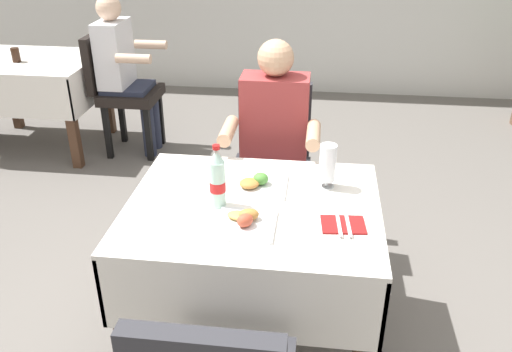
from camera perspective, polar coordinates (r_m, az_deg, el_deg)
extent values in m
plane|color=#66605B|center=(2.72, -1.49, -16.37)|extent=(11.00, 11.00, 0.00)
cube|color=white|center=(2.24, -0.32, -3.22)|extent=(1.06, 0.87, 0.02)
cube|color=white|center=(1.99, -1.93, -13.73)|extent=(1.06, 0.02, 0.32)
cube|color=white|center=(2.69, 0.86, -1.70)|extent=(1.06, 0.02, 0.32)
cube|color=white|center=(2.44, -12.64, -5.79)|extent=(0.02, 0.87, 0.32)
cube|color=white|center=(2.33, 12.66, -7.55)|extent=(0.02, 0.87, 0.32)
cube|color=#472D1E|center=(2.27, -13.88, -15.42)|extent=(0.07, 0.07, 0.73)
cube|color=#472D1E|center=(2.17, 11.40, -17.68)|extent=(0.07, 0.07, 0.73)
cube|color=#472D1E|center=(2.83, -8.83, -5.24)|extent=(0.07, 0.07, 0.73)
cube|color=#472D1E|center=(2.75, 10.57, -6.53)|extent=(0.07, 0.07, 0.73)
cube|color=#2D2D33|center=(3.00, 1.50, -0.19)|extent=(0.44, 0.44, 0.08)
cube|color=#2D2D33|center=(3.12, 2.03, 6.18)|extent=(0.42, 0.06, 0.44)
cube|color=black|center=(3.01, -2.13, -5.98)|extent=(0.04, 0.04, 0.45)
cube|color=black|center=(2.98, 4.39, -6.42)|extent=(0.04, 0.04, 0.45)
cube|color=black|center=(3.29, -1.20, -2.73)|extent=(0.04, 0.04, 0.45)
cube|color=black|center=(3.27, 4.72, -3.10)|extent=(0.04, 0.04, 0.45)
cylinder|color=#282D42|center=(2.97, -0.17, -6.47)|extent=(0.10, 0.10, 0.45)
cylinder|color=#282D42|center=(2.95, 2.94, -6.68)|extent=(0.10, 0.10, 0.45)
cube|color=#282D42|center=(2.95, 1.77, -0.23)|extent=(0.34, 0.36, 0.12)
cube|color=#9E3838|center=(2.89, 2.01, 5.94)|extent=(0.36, 0.20, 0.50)
sphere|color=tan|center=(2.78, 2.13, 12.55)|extent=(0.19, 0.19, 0.19)
cylinder|color=tan|center=(2.70, -3.00, 4.85)|extent=(0.07, 0.26, 0.07)
cylinder|color=tan|center=(2.66, 6.18, 4.39)|extent=(0.07, 0.26, 0.07)
cube|color=white|center=(2.08, -1.11, -5.26)|extent=(0.23, 0.23, 0.01)
ellipsoid|color=#B77A38|center=(2.09, -0.78, -4.16)|extent=(0.09, 0.07, 0.05)
ellipsoid|color=gold|center=(2.11, -1.86, -4.27)|extent=(0.11, 0.09, 0.02)
ellipsoid|color=#C14C33|center=(2.05, -1.20, -4.78)|extent=(0.09, 0.09, 0.05)
cube|color=white|center=(2.36, 0.52, -0.99)|extent=(0.23, 0.23, 0.01)
ellipsoid|color=#4C8E38|center=(2.34, 0.50, -0.29)|extent=(0.07, 0.07, 0.05)
ellipsoid|color=#B77A38|center=(2.33, -0.72, -0.79)|extent=(0.12, 0.12, 0.04)
cylinder|color=white|center=(2.38, 7.53, -1.08)|extent=(0.07, 0.07, 0.01)
cylinder|color=white|center=(2.37, 7.55, -0.70)|extent=(0.02, 0.02, 0.03)
cylinder|color=white|center=(2.33, 7.70, 1.43)|extent=(0.07, 0.07, 0.17)
cylinder|color=black|center=(2.35, 7.63, 0.43)|extent=(0.07, 0.07, 0.08)
cylinder|color=silver|center=(2.18, -4.15, -0.85)|extent=(0.07, 0.07, 0.20)
cylinder|color=red|center=(2.18, -4.14, -1.08)|extent=(0.07, 0.07, 0.04)
cone|color=silver|center=(2.12, -4.26, 2.21)|extent=(0.06, 0.06, 0.05)
cylinder|color=red|center=(2.10, -4.30, 3.11)|extent=(0.03, 0.03, 0.02)
cube|color=maroon|center=(2.11, 9.33, -5.18)|extent=(0.18, 0.14, 0.01)
cube|color=silver|center=(2.11, 8.86, -5.01)|extent=(0.03, 0.19, 0.01)
cube|color=silver|center=(2.11, 9.83, -5.02)|extent=(0.03, 0.19, 0.01)
cube|color=white|center=(4.70, -23.05, 11.34)|extent=(1.01, 0.84, 0.02)
cube|color=white|center=(4.41, -25.11, 7.62)|extent=(1.01, 0.02, 0.32)
cube|color=white|center=(5.09, -20.55, 10.90)|extent=(1.01, 0.02, 0.32)
cube|color=white|center=(4.52, -17.08, 9.48)|extent=(0.02, 0.84, 0.32)
cube|color=#472D1E|center=(4.30, -19.14, 5.34)|extent=(0.07, 0.07, 0.73)
cube|color=#472D1E|center=(5.32, -24.76, 8.44)|extent=(0.07, 0.07, 0.73)
cube|color=#472D1E|center=(4.91, -15.72, 8.54)|extent=(0.07, 0.07, 0.73)
cube|color=black|center=(4.43, -13.24, 8.49)|extent=(0.44, 0.44, 0.08)
cube|color=black|center=(4.45, -16.70, 11.66)|extent=(0.06, 0.42, 0.44)
cube|color=black|center=(4.32, -11.46, 4.40)|extent=(0.04, 0.04, 0.45)
cube|color=black|center=(4.62, -10.21, 6.07)|extent=(0.04, 0.04, 0.45)
cube|color=black|center=(4.44, -15.66, 4.54)|extent=(0.04, 0.04, 0.45)
cube|color=black|center=(4.73, -14.18, 6.16)|extent=(0.04, 0.04, 0.45)
cylinder|color=#282D42|center=(4.41, -11.46, 4.88)|extent=(0.10, 0.10, 0.45)
cylinder|color=#282D42|center=(4.55, -10.86, 5.66)|extent=(0.10, 0.10, 0.45)
cube|color=#282D42|center=(4.43, -13.51, 8.74)|extent=(0.36, 0.34, 0.12)
cube|color=silver|center=(4.37, -14.97, 12.58)|extent=(0.20, 0.36, 0.50)
sphere|color=beige|center=(4.30, -15.55, 17.00)|extent=(0.19, 0.19, 0.19)
cylinder|color=beige|center=(4.09, -13.02, 12.17)|extent=(0.26, 0.07, 0.07)
cylinder|color=beige|center=(4.49, -11.22, 13.67)|extent=(0.26, 0.07, 0.07)
cylinder|color=black|center=(4.64, -24.39, 11.75)|extent=(0.06, 0.06, 0.11)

